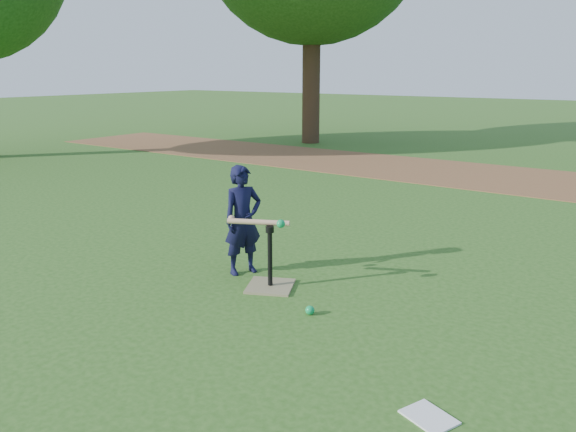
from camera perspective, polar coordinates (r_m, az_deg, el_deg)
The scene contains 7 objects.
ground at distance 5.06m, azimuth -1.98°, elevation -9.17°, with size 80.00×80.00×0.00m, color #285116.
dirt_strip at distance 11.71m, azimuth 20.71°, elevation 3.67°, with size 24.00×3.00×0.01m, color brown.
child at distance 5.71m, azimuth -4.61°, elevation -0.43°, with size 0.41×0.27×1.12m, color black.
wiffle_ball_ground at distance 4.89m, azimuth 2.24°, elevation -9.54°, with size 0.08×0.08×0.08m, color #0D9549.
clipboard at distance 3.70m, azimuth 14.14°, elevation -19.20°, with size 0.30×0.23×0.01m, color white.
batting_tee at distance 5.44m, azimuth -1.82°, elevation -6.17°, with size 0.57×0.57×0.61m.
swing_action at distance 5.30m, azimuth -2.87°, elevation -0.62°, with size 0.66×0.31×0.11m.
Camera 1 is at (2.80, -3.69, 2.04)m, focal length 35.00 mm.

